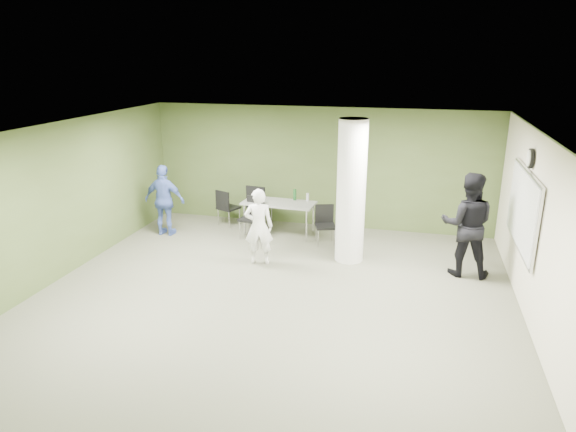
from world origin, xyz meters
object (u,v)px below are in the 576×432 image
(folding_table, at_px, (280,204))
(man_black, at_px, (467,225))
(chair_back_left, at_px, (226,205))
(man_blue, at_px, (165,200))
(woman_white, at_px, (259,227))

(folding_table, relative_size, man_black, 0.85)
(chair_back_left, distance_m, man_blue, 1.47)
(woman_white, bearing_deg, folding_table, -101.80)
(chair_back_left, xyz_separation_m, man_black, (5.28, -1.56, 0.46))
(chair_back_left, relative_size, man_blue, 0.54)
(folding_table, xyz_separation_m, man_blue, (-2.49, -0.64, 0.09))
(man_black, bearing_deg, chair_back_left, -15.02)
(folding_table, relative_size, man_blue, 1.03)
(man_blue, bearing_deg, man_black, 174.63)
(woman_white, bearing_deg, man_blue, -36.18)
(folding_table, distance_m, man_blue, 2.57)
(man_black, bearing_deg, woman_white, 7.92)
(woman_white, xyz_separation_m, man_blue, (-2.54, 1.07, 0.05))
(woman_white, xyz_separation_m, man_black, (3.84, 0.44, 0.22))
(chair_back_left, relative_size, woman_white, 0.58)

